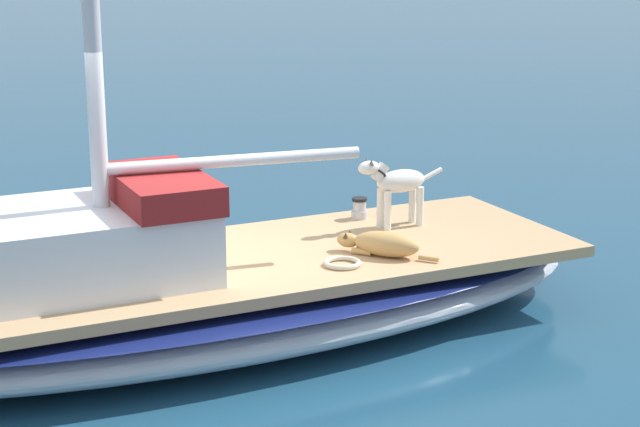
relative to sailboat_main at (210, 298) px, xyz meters
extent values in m
plane|color=navy|center=(0.00, 0.00, -0.34)|extent=(120.00, 120.00, 0.00)
ellipsoid|color=#B2B7C1|center=(0.00, 0.00, -0.06)|extent=(3.36, 7.45, 0.56)
ellipsoid|color=navy|center=(0.00, 0.00, 0.12)|extent=(3.37, 7.49, 0.08)
cube|color=tan|center=(0.00, 0.00, 0.27)|extent=(2.84, 6.82, 0.10)
cylinder|color=silver|center=(-0.11, -0.21, 1.22)|extent=(0.10, 2.20, 0.10)
cube|color=silver|center=(-0.15, 1.19, 0.62)|extent=(1.66, 2.35, 0.60)
cube|color=maroon|center=(-0.15, 0.42, 1.04)|extent=(1.41, 0.86, 0.24)
ellipsoid|color=silver|center=(0.55, -1.99, 0.77)|extent=(0.31, 0.55, 0.22)
cylinder|color=silver|center=(0.45, -1.82, 0.51)|extent=(0.07, 0.07, 0.38)
cylinder|color=silver|center=(0.58, -1.80, 0.51)|extent=(0.07, 0.07, 0.38)
cylinder|color=silver|center=(0.51, -2.18, 0.51)|extent=(0.07, 0.07, 0.38)
cylinder|color=silver|center=(0.64, -2.16, 0.51)|extent=(0.07, 0.07, 0.38)
cylinder|color=silver|center=(0.51, -1.76, 0.88)|extent=(0.14, 0.20, 0.19)
ellipsoid|color=silver|center=(0.49, -1.64, 0.94)|extent=(0.17, 0.24, 0.13)
cone|color=#504E4A|center=(0.44, -1.65, 1.00)|extent=(0.05, 0.05, 0.06)
cone|color=#504E4A|center=(0.53, -1.64, 1.00)|extent=(0.05, 0.05, 0.06)
torus|color=black|center=(0.51, -1.76, 0.88)|extent=(0.15, 0.14, 0.10)
cylinder|color=silver|center=(0.61, -2.35, 0.80)|extent=(0.08, 0.23, 0.12)
ellipsoid|color=tan|center=(-0.31, -1.51, 0.43)|extent=(0.60, 0.61, 0.22)
ellipsoid|color=tan|center=(-0.05, -1.24, 0.42)|extent=(0.23, 0.23, 0.13)
cone|color=#45331C|center=(-0.09, -1.21, 0.48)|extent=(0.05, 0.05, 0.05)
cone|color=#45331C|center=(-0.02, -1.27, 0.48)|extent=(0.05, 0.05, 0.05)
cylinder|color=tan|center=(-0.21, -1.32, 0.35)|extent=(0.16, 0.17, 0.06)
cylinder|color=tan|center=(-0.12, -1.40, 0.35)|extent=(0.16, 0.17, 0.06)
cylinder|color=tan|center=(-0.58, -1.79, 0.35)|extent=(0.15, 0.16, 0.04)
cylinder|color=#B7B7BC|center=(0.93, -1.72, 0.36)|extent=(0.16, 0.16, 0.08)
cylinder|color=#B7B7BC|center=(0.93, -1.72, 0.45)|extent=(0.13, 0.13, 0.10)
cylinder|color=black|center=(0.93, -1.72, 0.52)|extent=(0.15, 0.15, 0.03)
torus|color=beige|center=(-0.44, -1.05, 0.35)|extent=(0.32, 0.32, 0.04)
camera|label=1|loc=(-8.47, 1.82, 3.08)|focal=59.25mm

